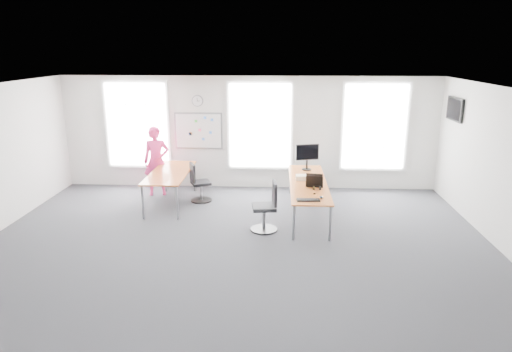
# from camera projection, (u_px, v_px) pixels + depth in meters

# --- Properties ---
(floor) EXTENTS (10.00, 10.00, 0.00)m
(floor) POSITION_uv_depth(u_px,v_px,m) (235.00, 248.00, 8.74)
(floor) COLOR #28282D
(floor) RESTS_ON ground
(ceiling) EXTENTS (10.00, 10.00, 0.00)m
(ceiling) POSITION_uv_depth(u_px,v_px,m) (233.00, 89.00, 7.92)
(ceiling) COLOR white
(ceiling) RESTS_ON ground
(wall_back) EXTENTS (10.00, 0.00, 10.00)m
(wall_back) POSITION_uv_depth(u_px,v_px,m) (249.00, 133.00, 12.17)
(wall_back) COLOR silver
(wall_back) RESTS_ON ground
(wall_front) EXTENTS (10.00, 0.00, 10.00)m
(wall_front) POSITION_uv_depth(u_px,v_px,m) (195.00, 280.00, 4.48)
(wall_front) COLOR silver
(wall_front) RESTS_ON ground
(window_left) EXTENTS (1.60, 0.06, 2.20)m
(window_left) POSITION_uv_depth(u_px,v_px,m) (137.00, 125.00, 12.23)
(window_left) COLOR white
(window_left) RESTS_ON wall_back
(window_mid) EXTENTS (1.60, 0.06, 2.20)m
(window_mid) POSITION_uv_depth(u_px,v_px,m) (260.00, 126.00, 12.07)
(window_mid) COLOR white
(window_mid) RESTS_ON wall_back
(window_right) EXTENTS (1.60, 0.06, 2.20)m
(window_right) POSITION_uv_depth(u_px,v_px,m) (374.00, 127.00, 11.93)
(window_right) COLOR white
(window_right) RESTS_ON wall_back
(desk_right) EXTENTS (0.83, 3.13, 0.76)m
(desk_right) POSITION_uv_depth(u_px,v_px,m) (308.00, 184.00, 10.33)
(desk_right) COLOR #CA6A2D
(desk_right) RESTS_ON ground
(desk_left) EXTENTS (0.89, 2.23, 0.81)m
(desk_left) POSITION_uv_depth(u_px,v_px,m) (170.00, 174.00, 11.01)
(desk_left) COLOR #CA6A2D
(desk_left) RESTS_ON ground
(chair_right) EXTENTS (0.56, 0.56, 1.06)m
(chair_right) POSITION_uv_depth(u_px,v_px,m) (267.00, 209.00, 9.47)
(chair_right) COLOR black
(chair_right) RESTS_ON ground
(chair_left) EXTENTS (0.59, 0.59, 0.98)m
(chair_left) POSITION_uv_depth(u_px,v_px,m) (199.00, 185.00, 11.28)
(chair_left) COLOR black
(chair_left) RESTS_ON ground
(person) EXTENTS (0.73, 0.57, 1.78)m
(person) POSITION_uv_depth(u_px,v_px,m) (156.00, 161.00, 11.70)
(person) COLOR #E52F74
(person) RESTS_ON ground
(whiteboard) EXTENTS (1.20, 0.03, 0.90)m
(whiteboard) POSITION_uv_depth(u_px,v_px,m) (198.00, 131.00, 12.20)
(whiteboard) COLOR white
(whiteboard) RESTS_ON wall_back
(wall_clock) EXTENTS (0.30, 0.04, 0.30)m
(wall_clock) POSITION_uv_depth(u_px,v_px,m) (197.00, 101.00, 11.98)
(wall_clock) COLOR gray
(wall_clock) RESTS_ON wall_back
(tv) EXTENTS (0.06, 0.90, 0.55)m
(tv) POSITION_uv_depth(u_px,v_px,m) (455.00, 109.00, 10.75)
(tv) COLOR black
(tv) RESTS_ON wall_right
(keyboard) EXTENTS (0.48, 0.20, 0.02)m
(keyboard) POSITION_uv_depth(u_px,v_px,m) (308.00, 200.00, 9.07)
(keyboard) COLOR black
(keyboard) RESTS_ON desk_right
(mouse) EXTENTS (0.11, 0.14, 0.04)m
(mouse) POSITION_uv_depth(u_px,v_px,m) (321.00, 197.00, 9.22)
(mouse) COLOR black
(mouse) RESTS_ON desk_right
(lens_cap) EXTENTS (0.07, 0.07, 0.01)m
(lens_cap) POSITION_uv_depth(u_px,v_px,m) (315.00, 194.00, 9.49)
(lens_cap) COLOR black
(lens_cap) RESTS_ON desk_right
(headphones) EXTENTS (0.17, 0.09, 0.10)m
(headphones) POSITION_uv_depth(u_px,v_px,m) (317.00, 188.00, 9.74)
(headphones) COLOR black
(headphones) RESTS_ON desk_right
(laptop_sleeve) EXTENTS (0.38, 0.25, 0.30)m
(laptop_sleeve) POSITION_uv_depth(u_px,v_px,m) (314.00, 181.00, 9.89)
(laptop_sleeve) COLOR black
(laptop_sleeve) RESTS_ON desk_right
(paper_stack) EXTENTS (0.32, 0.25, 0.11)m
(paper_stack) POSITION_uv_depth(u_px,v_px,m) (303.00, 177.00, 10.50)
(paper_stack) COLOR beige
(paper_stack) RESTS_ON desk_right
(monitor) EXTENTS (0.58, 0.24, 0.65)m
(monitor) POSITION_uv_depth(u_px,v_px,m) (307.00, 155.00, 11.25)
(monitor) COLOR black
(monitor) RESTS_ON desk_right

